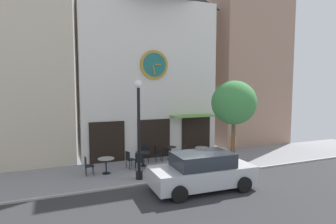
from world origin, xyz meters
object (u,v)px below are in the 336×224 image
Objects in this scene: street_tree at (234,103)px; cafe_chair_near_tree at (215,153)px; cafe_table_rightmost at (143,156)px; cafe_chair_facing_wall at (157,152)px; cafe_chair_corner at (145,153)px; cafe_table_center_right at (202,151)px; cafe_table_center_left at (171,151)px; parked_car_silver at (202,171)px; cafe_chair_by_entrance at (129,158)px; street_lamp at (139,129)px; cafe_chair_facing_street at (139,160)px; cafe_chair_under_awning at (88,164)px; pedestrian_orange at (233,146)px; cafe_table_near_curb at (106,162)px; cafe_chair_left_end at (187,152)px.

cafe_chair_near_tree is (-0.26, 1.32, -2.89)m from street_tree.
cafe_chair_facing_wall reaches higher than cafe_table_rightmost.
cafe_table_rightmost is 0.85m from cafe_chair_corner.
cafe_table_center_left is at bearing 151.35° from cafe_table_center_right.
cafe_table_center_left is at bearing 82.55° from parked_car_silver.
cafe_chair_corner is at bearing 37.50° from cafe_chair_by_entrance.
street_tree is 5.93× the size of cafe_table_center_right.
street_lamp is 5.07× the size of cafe_chair_facing_street.
street_lamp is at bearing -135.69° from cafe_table_center_left.
cafe_chair_under_awning is 4.08m from cafe_chair_facing_wall.
parked_car_silver is (-3.78, -3.18, -0.10)m from pedestrian_orange.
cafe_chair_under_awning reaches higher than cafe_table_near_curb.
cafe_chair_near_tree and cafe_chair_corner have the same top height.
street_lamp is at bearing -157.49° from cafe_table_center_right.
cafe_chair_corner is (-0.64, 0.22, 0.00)m from cafe_chair_facing_wall.
cafe_chair_under_awning is at bearing 176.30° from cafe_chair_near_tree.
street_lamp is 4.37m from cafe_chair_left_end.
cafe_chair_facing_wall is at bearing 27.93° from cafe_table_rightmost.
cafe_chair_left_end is 0.54× the size of pedestrian_orange.
cafe_chair_by_entrance is 1.00× the size of cafe_chair_left_end.
cafe_chair_by_entrance is 0.54× the size of pedestrian_orange.
cafe_chair_under_awning is 7.98m from pedestrian_orange.
pedestrian_orange is (5.03, -1.04, 0.30)m from cafe_table_rightmost.
cafe_table_near_curb is at bearing 164.90° from street_tree.
cafe_chair_near_tree is 1.00× the size of cafe_chair_facing_street.
cafe_table_near_curb is at bearing 132.43° from parked_car_silver.
pedestrian_orange is (7.96, -0.54, 0.33)m from cafe_chair_under_awning.
cafe_chair_facing_wall is 1.71m from cafe_chair_left_end.
cafe_table_center_right is 0.85× the size of cafe_chair_by_entrance.
cafe_chair_corner is (-3.77, 3.02, -2.89)m from street_tree.
cafe_table_center_left is 2.56m from cafe_chair_near_tree.
cafe_chair_near_tree and cafe_chair_under_awning have the same top height.
cafe_chair_near_tree is (5.96, -0.35, -0.04)m from cafe_table_near_curb.
street_lamp is 5.89× the size of cafe_table_rightmost.
parked_car_silver is at bearing -64.45° from cafe_chair_facing_street.
cafe_chair_left_end reaches higher than cafe_table_near_curb.
cafe_table_near_curb is 5.54m from cafe_table_center_right.
street_lamp is 1.00× the size of street_tree.
cafe_chair_near_tree reaches higher than cafe_table_center_left.
cafe_chair_facing_wall is at bearing 92.83° from parked_car_silver.
cafe_chair_near_tree is at bearing 12.52° from street_lamp.
cafe_chair_facing_street is at bearing 177.25° from cafe_chair_near_tree.
cafe_chair_left_end is (3.45, 1.99, -1.79)m from street_lamp.
street_tree reaches higher than parked_car_silver.
cafe_chair_near_tree is (4.70, 1.04, -1.79)m from street_lamp.
cafe_table_rightmost is 0.86× the size of cafe_chair_by_entrance.
street_lamp is at bearing -113.42° from cafe_chair_corner.
cafe_table_center_right is 0.85× the size of cafe_chair_facing_street.
cafe_chair_near_tree is at bearing -9.73° from cafe_chair_by_entrance.
cafe_chair_under_awning and cafe_chair_corner have the same top height.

